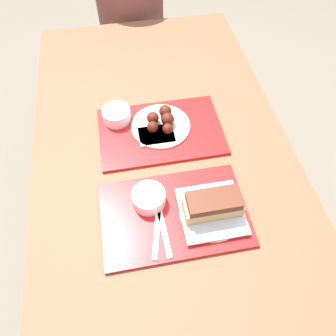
{
  "coord_description": "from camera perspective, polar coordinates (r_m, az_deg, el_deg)",
  "views": [
    {
      "loc": [
        -0.11,
        -0.63,
        1.67
      ],
      "look_at": [
        -0.0,
        -0.02,
        0.78
      ],
      "focal_mm": 35.0,
      "sensor_mm": 36.0,
      "label": 1
    }
  ],
  "objects": [
    {
      "name": "picnic_bench_far",
      "position": [
        2.21,
        -5.75,
        18.73
      ],
      "size": [
        0.88,
        0.28,
        0.44
      ],
      "color": "brown",
      "rests_on": "ground_plane"
    },
    {
      "name": "tray_far",
      "position": [
        1.23,
        -1.26,
        6.41
      ],
      "size": [
        0.45,
        0.3,
        0.01
      ],
      "color": "red",
      "rests_on": "picnic_table"
    },
    {
      "name": "wings_plate_far",
      "position": [
        1.23,
        -1.18,
        7.94
      ],
      "size": [
        0.22,
        0.22,
        0.06
      ],
      "color": "beige",
      "rests_on": "tray_far"
    },
    {
      "name": "bowl_coleslaw_far",
      "position": [
        1.26,
        -8.97,
        9.24
      ],
      "size": [
        0.11,
        0.11,
        0.05
      ],
      "color": "white",
      "rests_on": "tray_far"
    },
    {
      "name": "picnic_table",
      "position": [
        1.19,
        -0.05,
        -2.75
      ],
      "size": [
        0.93,
        1.88,
        0.74
      ],
      "color": "brown",
      "rests_on": "ground_plane"
    },
    {
      "name": "tray_near",
      "position": [
        1.03,
        1.1,
        -8.03
      ],
      "size": [
        0.45,
        0.3,
        0.01
      ],
      "color": "red",
      "rests_on": "picnic_table"
    },
    {
      "name": "bowl_coleslaw_near",
      "position": [
        1.03,
        -3.4,
        -5.15
      ],
      "size": [
        0.11,
        0.11,
        0.05
      ],
      "color": "white",
      "rests_on": "tray_near"
    },
    {
      "name": "plastic_knife_near",
      "position": [
        1.0,
        -0.71,
        -10.96
      ],
      "size": [
        0.02,
        0.17,
        0.0
      ],
      "color": "white",
      "rests_on": "tray_near"
    },
    {
      "name": "napkin_far",
      "position": [
        1.2,
        -2.01,
        5.74
      ],
      "size": [
        0.13,
        0.09,
        0.01
      ],
      "color": "white",
      "rests_on": "tray_far"
    },
    {
      "name": "brisket_sandwich_plate",
      "position": [
        1.01,
        7.71,
        -6.84
      ],
      "size": [
        0.2,
        0.2,
        0.09
      ],
      "color": "beige",
      "rests_on": "tray_near"
    },
    {
      "name": "plastic_fork_near",
      "position": [
        1.0,
        -1.98,
        -11.16
      ],
      "size": [
        0.05,
        0.17,
        0.0
      ],
      "color": "white",
      "rests_on": "tray_near"
    },
    {
      "name": "ground_plane",
      "position": [
        1.79,
        -0.03,
        -14.21
      ],
      "size": [
        12.0,
        12.0,
        0.0
      ],
      "primitive_type": "plane",
      "color": "#706656"
    }
  ]
}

